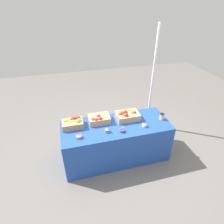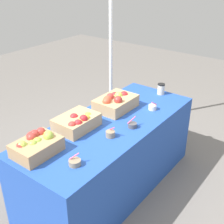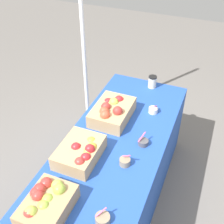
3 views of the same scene
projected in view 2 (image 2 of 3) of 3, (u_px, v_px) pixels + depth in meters
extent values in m
plane|color=slate|center=(111.00, 185.00, 3.07)|extent=(10.00, 10.00, 0.00)
cube|color=#234CAD|center=(111.00, 156.00, 2.90)|extent=(1.90, 0.76, 0.74)
cube|color=tan|center=(37.00, 147.00, 2.26)|extent=(0.35, 0.25, 0.11)
sphere|color=#B2332D|center=(32.00, 138.00, 2.28)|extent=(0.08, 0.08, 0.08)
sphere|color=#B2C64C|center=(48.00, 135.00, 2.33)|extent=(0.08, 0.08, 0.08)
sphere|color=#99B742|center=(38.00, 142.00, 2.26)|extent=(0.08, 0.08, 0.08)
sphere|color=#99B742|center=(33.00, 145.00, 2.23)|extent=(0.08, 0.08, 0.08)
sphere|color=#B2332D|center=(22.00, 146.00, 2.20)|extent=(0.08, 0.08, 0.08)
sphere|color=#B2332D|center=(41.00, 132.00, 2.35)|extent=(0.08, 0.08, 0.08)
sphere|color=#99B742|center=(48.00, 137.00, 2.29)|extent=(0.08, 0.08, 0.08)
sphere|color=#B2C64C|center=(22.00, 146.00, 2.20)|extent=(0.08, 0.08, 0.08)
sphere|color=#B2332D|center=(35.00, 135.00, 2.32)|extent=(0.08, 0.08, 0.08)
sphere|color=#B2332D|center=(31.00, 136.00, 2.30)|extent=(0.08, 0.08, 0.08)
cube|color=tan|center=(77.00, 122.00, 2.61)|extent=(0.37, 0.27, 0.11)
sphere|color=red|center=(74.00, 117.00, 2.60)|extent=(0.07, 0.07, 0.07)
sphere|color=gold|center=(88.00, 116.00, 2.64)|extent=(0.07, 0.07, 0.07)
sphere|color=#B2332D|center=(72.00, 126.00, 2.47)|extent=(0.07, 0.07, 0.07)
sphere|color=#99B742|center=(82.00, 122.00, 2.54)|extent=(0.07, 0.07, 0.07)
sphere|color=gold|center=(86.00, 119.00, 2.57)|extent=(0.07, 0.07, 0.07)
sphere|color=red|center=(78.00, 124.00, 2.49)|extent=(0.07, 0.07, 0.07)
sphere|color=red|center=(84.00, 119.00, 2.54)|extent=(0.07, 0.07, 0.07)
cube|color=tan|center=(116.00, 103.00, 2.96)|extent=(0.41, 0.29, 0.12)
sphere|color=#D14C33|center=(107.00, 102.00, 2.83)|extent=(0.08, 0.08, 0.08)
sphere|color=#B2C64C|center=(119.00, 96.00, 2.98)|extent=(0.08, 0.08, 0.08)
sphere|color=#D14C33|center=(107.00, 100.00, 2.88)|extent=(0.08, 0.08, 0.08)
sphere|color=red|center=(124.00, 95.00, 3.01)|extent=(0.08, 0.08, 0.08)
sphere|color=#B2332D|center=(118.00, 100.00, 2.84)|extent=(0.08, 0.08, 0.08)
sphere|color=red|center=(115.00, 96.00, 3.03)|extent=(0.08, 0.08, 0.08)
sphere|color=#B2332D|center=(110.00, 97.00, 2.93)|extent=(0.08, 0.08, 0.08)
cylinder|color=silver|center=(152.00, 107.00, 2.95)|extent=(0.08, 0.08, 0.05)
cylinder|color=#EA598C|center=(154.00, 103.00, 2.92)|extent=(0.09, 0.01, 0.06)
cylinder|color=gray|center=(110.00, 134.00, 2.50)|extent=(0.08, 0.08, 0.05)
cylinder|color=#EA598C|center=(112.00, 129.00, 2.48)|extent=(0.03, 0.07, 0.06)
cylinder|color=gray|center=(75.00, 162.00, 2.15)|extent=(0.09, 0.09, 0.04)
cylinder|color=#EA598C|center=(74.00, 156.00, 2.15)|extent=(0.07, 0.06, 0.05)
cylinder|color=#4C4C51|center=(132.00, 125.00, 2.64)|extent=(0.08, 0.08, 0.04)
cylinder|color=#EA598C|center=(132.00, 120.00, 2.63)|extent=(0.09, 0.04, 0.06)
cylinder|color=beige|center=(161.00, 90.00, 3.28)|extent=(0.08, 0.08, 0.11)
cylinder|color=black|center=(161.00, 84.00, 3.25)|extent=(0.08, 0.08, 0.01)
cylinder|color=white|center=(111.00, 45.00, 3.68)|extent=(0.04, 0.04, 2.26)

